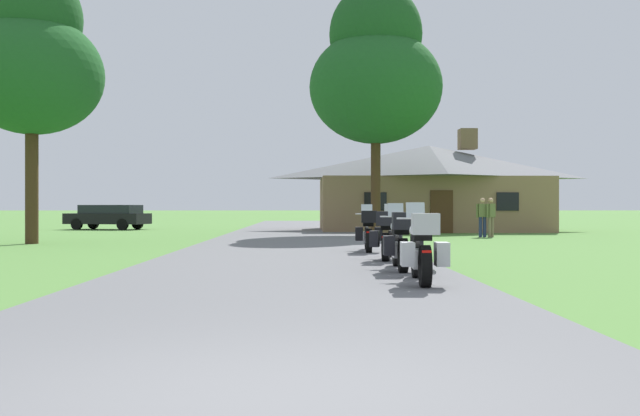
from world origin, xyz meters
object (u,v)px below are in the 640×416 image
motorcycle_white_nearest_to_camera (422,249)px  motorcycle_white_farthest_in_row (368,231)px  bystander_olive_shirt_beside_signpost (491,215)px  tree_by_lodge_front (376,72)px  bystander_olive_shirt_near_lodge (483,215)px  motorcycle_orange_third_in_row (388,236)px  parked_black_suv_far_left (109,216)px  tree_left_near (32,58)px  motorcycle_silver_second_in_row (401,242)px

motorcycle_white_nearest_to_camera → motorcycle_white_farthest_in_row: size_ratio=1.00×
bystander_olive_shirt_beside_signpost → tree_by_lodge_front: size_ratio=0.15×
bystander_olive_shirt_near_lodge → motorcycle_orange_third_in_row: bearing=65.7°
motorcycle_orange_third_in_row → parked_black_suv_far_left: bearing=129.9°
bystander_olive_shirt_beside_signpost → tree_left_near: size_ratio=0.17×
motorcycle_white_nearest_to_camera → motorcycle_white_farthest_in_row: same height
motorcycle_silver_second_in_row → parked_black_suv_far_left: (-13.02, 26.63, 0.17)m
motorcycle_white_nearest_to_camera → tree_left_near: (-11.34, 13.49, 5.85)m
motorcycle_silver_second_in_row → motorcycle_orange_third_in_row: size_ratio=1.01×
tree_left_near → motorcycle_white_nearest_to_camera: bearing=-49.9°
tree_left_near → motorcycle_orange_third_in_row: bearing=-36.5°
motorcycle_silver_second_in_row → parked_black_suv_far_left: 29.64m
motorcycle_white_nearest_to_camera → tree_by_lodge_front: tree_by_lodge_front is taller
motorcycle_silver_second_in_row → bystander_olive_shirt_near_lodge: size_ratio=1.25×
motorcycle_silver_second_in_row → parked_black_suv_far_left: size_ratio=0.42×
bystander_olive_shirt_near_lodge → tree_left_near: bearing=14.6°
motorcycle_silver_second_in_row → motorcycle_white_farthest_in_row: (-0.10, 5.70, 0.00)m
motorcycle_silver_second_in_row → tree_left_near: (-11.33, 11.11, 5.85)m
motorcycle_white_farthest_in_row → bystander_olive_shirt_beside_signpost: size_ratio=1.25×
motorcycle_orange_third_in_row → tree_by_lodge_front: tree_by_lodge_front is taller
motorcycle_silver_second_in_row → motorcycle_orange_third_in_row: same height
motorcycle_white_farthest_in_row → tree_left_near: tree_left_near is taller
motorcycle_silver_second_in_row → motorcycle_white_farthest_in_row: size_ratio=1.00×
motorcycle_orange_third_in_row → motorcycle_white_farthest_in_row: size_ratio=0.99×
bystander_olive_shirt_beside_signpost → tree_by_lodge_front: (-4.66, 2.22, 6.49)m
motorcycle_orange_third_in_row → motorcycle_white_farthest_in_row: (-0.17, 3.01, 0.00)m
tree_left_near → tree_by_lodge_front: bearing=29.1°
motorcycle_silver_second_in_row → parked_black_suv_far_left: parked_black_suv_far_left is taller
motorcycle_orange_third_in_row → bystander_olive_shirt_near_lodge: size_ratio=1.24×
motorcycle_silver_second_in_row → bystander_olive_shirt_beside_signpost: bearing=71.5°
tree_by_lodge_front → motorcycle_orange_third_in_row: bearing=-94.8°
bystander_olive_shirt_beside_signpost → motorcycle_white_nearest_to_camera: bearing=33.0°
motorcycle_silver_second_in_row → motorcycle_orange_third_in_row: 2.69m
motorcycle_silver_second_in_row → tree_by_lodge_front: tree_by_lodge_front is taller
motorcycle_white_nearest_to_camera → bystander_olive_shirt_beside_signpost: bearing=75.3°
motorcycle_orange_third_in_row → motorcycle_white_farthest_in_row: 3.02m
motorcycle_orange_third_in_row → bystander_olive_shirt_beside_signpost: bearing=77.1°
tree_left_near → motorcycle_white_farthest_in_row: bearing=-25.7°
tree_by_lodge_front → tree_left_near: size_ratio=1.17×
motorcycle_white_farthest_in_row → tree_by_lodge_front: 14.31m
tree_by_lodge_front → tree_left_near: (-12.71, -7.08, -0.96)m
motorcycle_white_nearest_to_camera → motorcycle_orange_third_in_row: same height
bystander_olive_shirt_beside_signpost → bystander_olive_shirt_near_lodge: bearing=-45.6°
bystander_olive_shirt_beside_signpost → parked_black_suv_far_left: size_ratio=0.34×
motorcycle_white_farthest_in_row → motorcycle_silver_second_in_row: bearing=-86.0°
motorcycle_orange_third_in_row → tree_by_lodge_front: size_ratio=0.18×
motorcycle_orange_third_in_row → tree_left_near: (-11.41, 8.43, 5.85)m
motorcycle_white_nearest_to_camera → tree_left_near: bearing=133.6°
motorcycle_silver_second_in_row → tree_left_near: bearing=137.8°
motorcycle_white_nearest_to_camera → bystander_olive_shirt_near_lodge: size_ratio=1.25×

